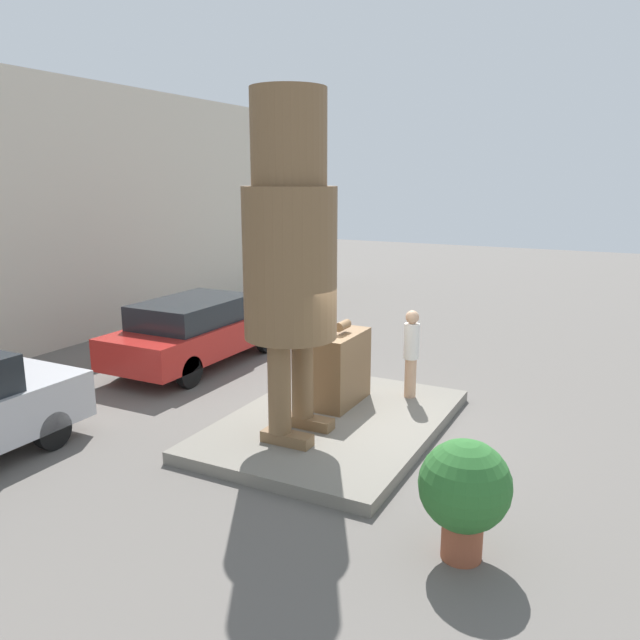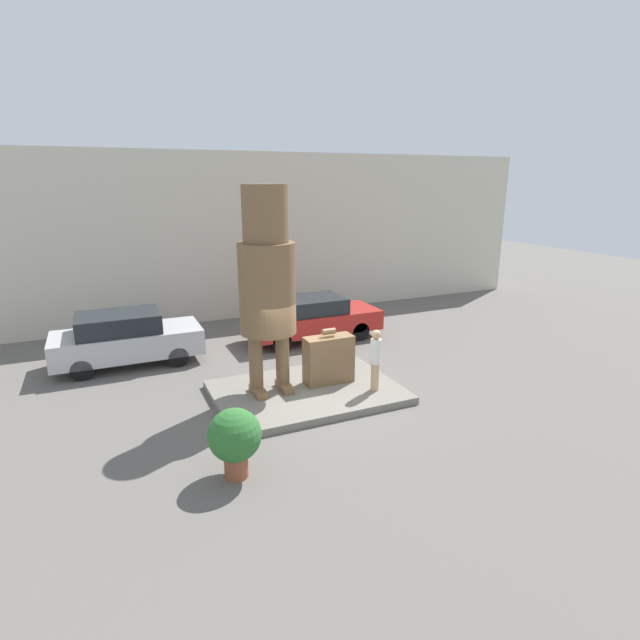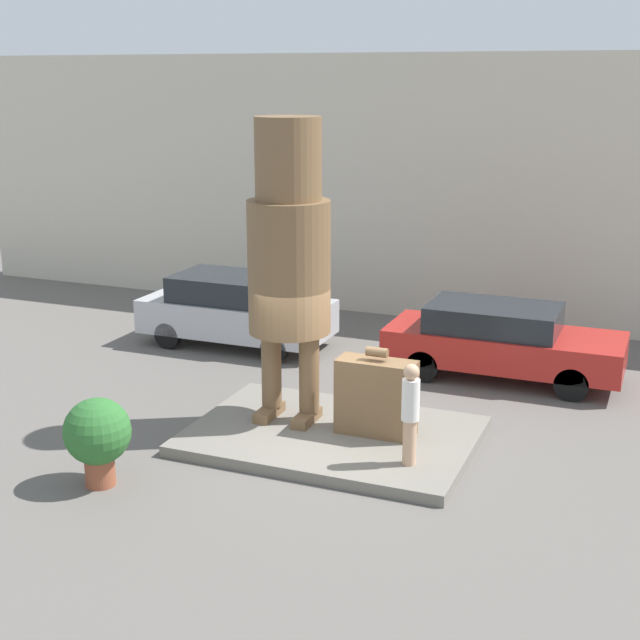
# 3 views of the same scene
# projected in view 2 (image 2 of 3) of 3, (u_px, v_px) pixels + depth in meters

# --- Properties ---
(ground_plane) EXTENTS (60.00, 60.00, 0.00)m
(ground_plane) POSITION_uv_depth(u_px,v_px,m) (307.00, 395.00, 12.93)
(ground_plane) COLOR #605B56
(pedestal) EXTENTS (4.68, 3.28, 0.19)m
(pedestal) POSITION_uv_depth(u_px,v_px,m) (307.00, 392.00, 12.90)
(pedestal) COLOR slate
(pedestal) RESTS_ON ground_plane
(building_backdrop) EXTENTS (28.00, 0.60, 6.44)m
(building_backdrop) POSITION_uv_depth(u_px,v_px,m) (223.00, 237.00, 19.44)
(building_backdrop) COLOR beige
(building_backdrop) RESTS_ON ground_plane
(statue_figure) EXTENTS (1.38, 1.38, 5.11)m
(statue_figure) POSITION_uv_depth(u_px,v_px,m) (267.00, 275.00, 11.97)
(statue_figure) COLOR brown
(statue_figure) RESTS_ON pedestal
(giant_suitcase) EXTENTS (1.30, 0.53, 1.49)m
(giant_suitcase) POSITION_uv_depth(u_px,v_px,m) (329.00, 359.00, 13.14)
(giant_suitcase) COLOR brown
(giant_suitcase) RESTS_ON pedestal
(tourist) EXTENTS (0.27, 0.27, 1.61)m
(tourist) POSITION_uv_depth(u_px,v_px,m) (375.00, 358.00, 12.57)
(tourist) COLOR tan
(tourist) RESTS_ON pedestal
(parked_car_silver) EXTENTS (4.24, 1.84, 1.61)m
(parked_car_silver) POSITION_uv_depth(u_px,v_px,m) (126.00, 338.00, 14.91)
(parked_car_silver) COLOR #B7B7BC
(parked_car_silver) RESTS_ON ground_plane
(parked_car_red) EXTENTS (4.66, 1.82, 1.50)m
(parked_car_red) POSITION_uv_depth(u_px,v_px,m) (311.00, 317.00, 17.26)
(parked_car_red) COLOR #B2231E
(parked_car_red) RESTS_ON ground_plane
(planter_pot) EXTENTS (1.00, 1.00, 1.36)m
(planter_pot) POSITION_uv_depth(u_px,v_px,m) (235.00, 438.00, 9.19)
(planter_pot) COLOR brown
(planter_pot) RESTS_ON ground_plane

